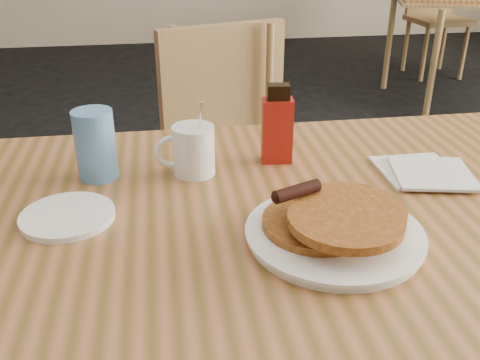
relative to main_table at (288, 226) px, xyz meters
name	(u,v)px	position (x,y,z in m)	size (l,w,h in m)	color
main_table	(288,226)	(0.00, 0.00, 0.00)	(1.35, 0.91, 0.75)	#AE663D
chair_main_far	(228,151)	(-0.02, 0.72, -0.15)	(0.53, 0.54, 0.93)	#9F884A
chair_neighbor_far	(435,5)	(2.09, 3.45, -0.15)	(0.46, 0.46, 0.94)	#9F884A
pancake_plate	(335,227)	(0.05, -0.11, 0.06)	(0.29, 0.29, 0.09)	white
coffee_mug	(192,149)	(-0.16, 0.18, 0.09)	(0.12, 0.09, 0.16)	white
syrup_bottle	(277,127)	(0.02, 0.21, 0.12)	(0.07, 0.05, 0.17)	maroon
napkin_stack	(425,172)	(0.31, 0.09, 0.05)	(0.19, 0.20, 0.01)	silver
blue_tumbler	(95,145)	(-0.35, 0.19, 0.11)	(0.08, 0.08, 0.14)	#568CC9
side_saucer	(67,216)	(-0.40, 0.02, 0.05)	(0.16, 0.16, 0.01)	white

